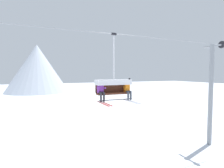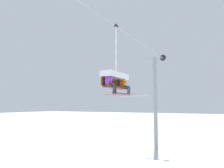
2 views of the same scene
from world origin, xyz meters
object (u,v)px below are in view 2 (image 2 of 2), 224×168
skier_orange (125,84)px  skier_purple (111,82)px  lift_tower_far (155,100)px  chairlift_chair (115,77)px

skier_orange → skier_purple: bearing=-179.8°
lift_tower_far → skier_purple: lift_tower_far is taller
lift_tower_far → skier_orange: (-8.43, -0.92, 0.66)m
chairlift_chair → skier_purple: bearing=-165.4°
skier_orange → lift_tower_far: bearing=6.3°
lift_tower_far → skier_orange: lift_tower_far is taller
skier_purple → lift_tower_far: bearing=5.3°
chairlift_chair → skier_purple: (-0.84, -0.22, -0.33)m
lift_tower_far → skier_orange: 8.50m
lift_tower_far → skier_purple: 10.18m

